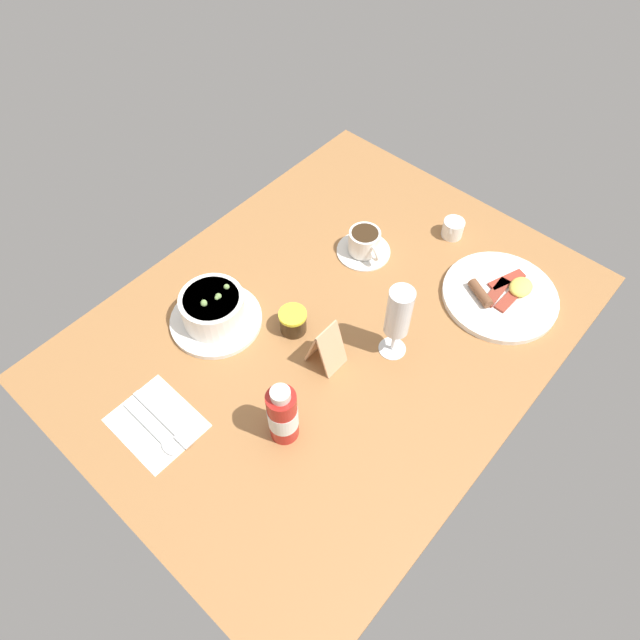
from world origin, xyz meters
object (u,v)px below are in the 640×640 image
sauce_bottle_red (283,415)px  wine_glass (398,315)px  cutlery_setting (158,424)px  breakfast_plate (501,295)px  creamer_jug (453,228)px  menu_card (326,345)px  porridge_bowl (214,310)px  jam_jar (293,321)px  coffee_cup (364,244)px

sauce_bottle_red → wine_glass: bearing=172.4°
cutlery_setting → wine_glass: wine_glass is taller
cutlery_setting → breakfast_plate: 77.60cm
creamer_jug → menu_card: menu_card is taller
cutlery_setting → creamer_jug: (-79.37, 13.66, 2.03)cm
wine_glass → creamer_jug: bearing=-165.5°
breakfast_plate → porridge_bowl: bearing=-42.4°
breakfast_plate → creamer_jug: bearing=-115.3°
porridge_bowl → breakfast_plate: 62.99cm
jam_jar → menu_card: 10.77cm
creamer_jug → wine_glass: bearing=14.5°
jam_jar → sauce_bottle_red: bearing=39.2°
porridge_bowl → wine_glass: bearing=120.9°
creamer_jug → wine_glass: (35.87, 9.30, 9.63)cm
porridge_bowl → cutlery_setting: porridge_bowl is taller
sauce_bottle_red → coffee_cup: bearing=-158.6°
sauce_bottle_red → menu_card: sauce_bottle_red is taller
jam_jar → sauce_bottle_red: (18.48, 15.08, 4.34)cm
menu_card → creamer_jug: bearing=-179.1°
wine_glass → menu_card: 15.56cm
coffee_cup → jam_jar: bearing=6.0°
jam_jar → menu_card: menu_card is taller
porridge_bowl → jam_jar: 16.88cm
wine_glass → menu_card: size_ratio=1.69×
coffee_cup → cutlery_setting: bearing=-1.2°
creamer_jug → wine_glass: 38.29cm
coffee_cup → creamer_jug: 22.31cm
coffee_cup → menu_card: (28.66, 13.20, 2.62)cm
wine_glass → jam_jar: wine_glass is taller
menu_card → sauce_bottle_red: bearing=15.4°
cutlery_setting → wine_glass: bearing=152.2°
coffee_cup → wine_glass: size_ratio=0.68×
cutlery_setting → creamer_jug: 80.56cm
porridge_bowl → breakfast_plate: porridge_bowl is taller
porridge_bowl → sauce_bottle_red: sauce_bottle_red is taller
cutlery_setting → coffee_cup: bearing=178.8°
cutlery_setting → breakfast_plate: size_ratio=0.67×
porridge_bowl → menu_card: 25.59cm
jam_jar → porridge_bowl: bearing=-55.2°
creamer_jug → sauce_bottle_red: size_ratio=0.39×
sauce_bottle_red → breakfast_plate: sauce_bottle_red is taller
jam_jar → breakfast_plate: 46.69cm
cutlery_setting → coffee_cup: size_ratio=1.33×
creamer_jug → wine_glass: size_ratio=0.33×
coffee_cup → menu_card: bearing=24.7°
coffee_cup → sauce_bottle_red: (45.82, 17.93, 4.28)cm
porridge_bowl → sauce_bottle_red: bearing=72.9°
creamer_jug → breakfast_plate: 21.08cm
porridge_bowl → breakfast_plate: bearing=137.6°
cutlery_setting → menu_card: bearing=155.9°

